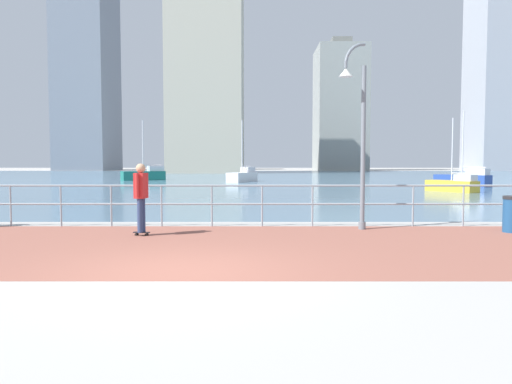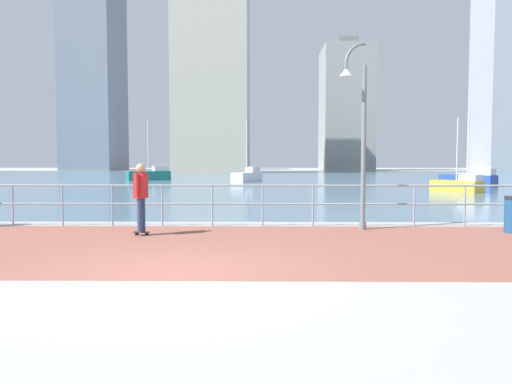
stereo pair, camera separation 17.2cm
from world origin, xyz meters
name	(u,v)px [view 2 (the right image)]	position (x,y,z in m)	size (l,w,h in m)	color
ground	(248,180)	(0.00, 40.00, 0.00)	(220.00, 220.00, 0.00)	#ADAAA5
brick_paving	(197,245)	(0.00, 2.56, 0.00)	(28.00, 6.27, 0.01)	#935647
harbor_water	(251,177)	(0.00, 50.70, 0.00)	(180.00, 88.00, 0.00)	slate
waterfront_railing	(212,198)	(0.00, 5.70, 0.80)	(25.25, 0.06, 1.17)	#8C99A3
lamppost	(358,127)	(3.89, 5.04, 2.71)	(0.79, 0.46, 4.90)	slate
skateboarder	(141,192)	(-1.56, 3.98, 1.06)	(0.41, 0.56, 1.76)	black
sailboat_teal	(248,176)	(0.03, 36.75, 0.54)	(2.82, 4.14, 5.61)	white
sailboat_yellow	(469,179)	(16.75, 28.44, 0.53)	(3.48, 3.84, 5.58)	#284799
sailboat_gray	(150,175)	(-9.84, 40.54, 0.56)	(4.31, 3.19, 5.92)	#197266
sailboat_navy	(458,185)	(13.18, 21.59, 0.43)	(2.48, 3.23, 4.46)	gold
tower_glass	(213,79)	(-7.08, 76.17, 16.08)	(12.11, 15.96, 33.81)	#B2AD99
tower_brick	(505,71)	(53.39, 98.22, 21.26)	(10.61, 11.88, 44.20)	#A3A8B2
tower_steel	(346,109)	(19.98, 101.51, 13.68)	(10.74, 12.88, 29.01)	#939993
tower_slate	(94,72)	(-36.72, 102.62, 22.05)	(11.06, 15.41, 45.77)	slate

